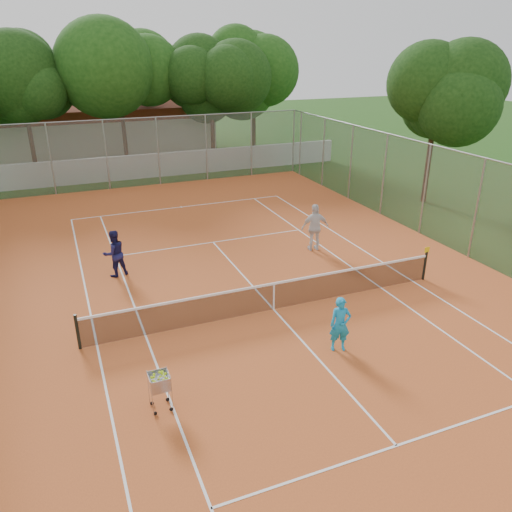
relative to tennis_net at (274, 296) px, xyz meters
name	(u,v)px	position (x,y,z in m)	size (l,w,h in m)	color
ground	(274,310)	(0.00, 0.00, -0.51)	(120.00, 120.00, 0.00)	#1A3D10
court_pad	(274,310)	(0.00, 0.00, -0.50)	(18.00, 34.00, 0.02)	#C15725
court_lines	(274,309)	(0.00, 0.00, -0.49)	(10.98, 23.78, 0.01)	white
tennis_net	(274,296)	(0.00, 0.00, 0.00)	(11.88, 0.10, 0.98)	black
perimeter_fence	(274,253)	(0.00, 0.00, 1.49)	(18.00, 34.00, 4.00)	slate
boundary_wall	(153,165)	(0.00, 19.00, 0.24)	(26.00, 0.30, 1.50)	silver
clubhouse	(101,123)	(-2.00, 29.00, 1.69)	(16.40, 9.00, 4.40)	beige
tropical_trees	(139,92)	(0.00, 22.00, 4.49)	(29.00, 19.00, 10.00)	black
player_near	(340,324)	(0.75, -2.75, 0.30)	(0.58, 0.38, 1.59)	#178EC5
player_far_left	(114,253)	(-4.31, 4.55, 0.39)	(0.85, 0.66, 1.75)	#18184A
player_far_right	(315,227)	(3.63, 4.02, 0.49)	(1.15, 0.48, 1.96)	silver
ball_hopper	(160,390)	(-4.36, -3.33, 0.02)	(0.49, 0.49, 1.02)	#B7B7BE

